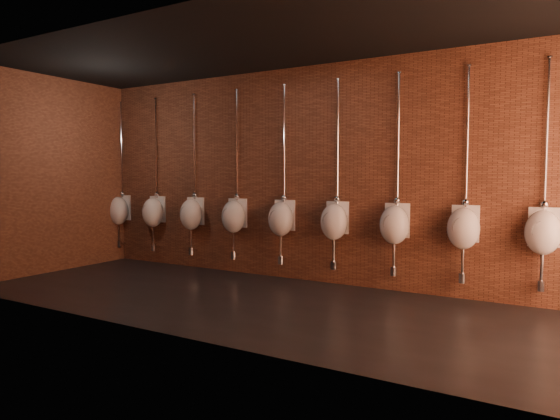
{
  "coord_description": "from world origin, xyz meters",
  "views": [
    {
      "loc": [
        3.1,
        -5.15,
        1.59
      ],
      "look_at": [
        -0.45,
        0.9,
        1.1
      ],
      "focal_mm": 32.0,
      "sensor_mm": 36.0,
      "label": 1
    }
  ],
  "objects_px": {
    "urinal_6": "(395,224)",
    "urinal_0": "(119,210)",
    "urinal_3": "(234,216)",
    "urinal_7": "(464,227)",
    "urinal_1": "(153,212)",
    "urinal_5": "(334,221)",
    "urinal_8": "(543,231)",
    "urinal_2": "(191,214)",
    "urinal_4": "(281,218)"
  },
  "relations": [
    {
      "from": "urinal_4",
      "to": "urinal_7",
      "type": "relative_size",
      "value": 1.0
    },
    {
      "from": "urinal_1",
      "to": "urinal_6",
      "type": "bearing_deg",
      "value": 0.0
    },
    {
      "from": "urinal_6",
      "to": "urinal_7",
      "type": "xyz_separation_m",
      "value": [
        0.88,
        0.0,
        0.0
      ]
    },
    {
      "from": "urinal_0",
      "to": "urinal_3",
      "type": "bearing_deg",
      "value": 0.0
    },
    {
      "from": "urinal_3",
      "to": "urinal_7",
      "type": "bearing_deg",
      "value": 0.0
    },
    {
      "from": "urinal_4",
      "to": "urinal_5",
      "type": "xyz_separation_m",
      "value": [
        0.88,
        0.0,
        0.0
      ]
    },
    {
      "from": "urinal_6",
      "to": "urinal_7",
      "type": "bearing_deg",
      "value": 0.0
    },
    {
      "from": "urinal_4",
      "to": "urinal_8",
      "type": "bearing_deg",
      "value": 0.0
    },
    {
      "from": "urinal_5",
      "to": "urinal_7",
      "type": "relative_size",
      "value": 1.0
    },
    {
      "from": "urinal_6",
      "to": "urinal_5",
      "type": "bearing_deg",
      "value": 180.0
    },
    {
      "from": "urinal_3",
      "to": "urinal_6",
      "type": "bearing_deg",
      "value": 0.0
    },
    {
      "from": "urinal_1",
      "to": "urinal_7",
      "type": "height_order",
      "value": "same"
    },
    {
      "from": "urinal_2",
      "to": "urinal_7",
      "type": "distance_m",
      "value": 4.41
    },
    {
      "from": "urinal_4",
      "to": "urinal_8",
      "type": "distance_m",
      "value": 3.53
    },
    {
      "from": "urinal_0",
      "to": "urinal_3",
      "type": "xyz_separation_m",
      "value": [
        2.64,
        0.0,
        0.0
      ]
    },
    {
      "from": "urinal_5",
      "to": "urinal_8",
      "type": "bearing_deg",
      "value": 0.0
    },
    {
      "from": "urinal_8",
      "to": "urinal_5",
      "type": "bearing_deg",
      "value": 180.0
    },
    {
      "from": "urinal_0",
      "to": "urinal_8",
      "type": "distance_m",
      "value": 7.05
    },
    {
      "from": "urinal_3",
      "to": "urinal_7",
      "type": "distance_m",
      "value": 3.53
    },
    {
      "from": "urinal_3",
      "to": "urinal_2",
      "type": "bearing_deg",
      "value": 180.0
    },
    {
      "from": "urinal_3",
      "to": "urinal_5",
      "type": "relative_size",
      "value": 1.0
    },
    {
      "from": "urinal_8",
      "to": "urinal_0",
      "type": "bearing_deg",
      "value": 180.0
    },
    {
      "from": "urinal_5",
      "to": "urinal_4",
      "type": "bearing_deg",
      "value": 180.0
    },
    {
      "from": "urinal_1",
      "to": "urinal_7",
      "type": "distance_m",
      "value": 5.29
    },
    {
      "from": "urinal_7",
      "to": "urinal_8",
      "type": "distance_m",
      "value": 0.88
    },
    {
      "from": "urinal_0",
      "to": "urinal_7",
      "type": "distance_m",
      "value": 6.17
    },
    {
      "from": "urinal_6",
      "to": "urinal_1",
      "type": "bearing_deg",
      "value": 180.0
    },
    {
      "from": "urinal_0",
      "to": "urinal_4",
      "type": "bearing_deg",
      "value": 0.0
    },
    {
      "from": "urinal_3",
      "to": "urinal_8",
      "type": "xyz_separation_m",
      "value": [
        4.41,
        0.0,
        0.0
      ]
    },
    {
      "from": "urinal_1",
      "to": "urinal_3",
      "type": "bearing_deg",
      "value": 0.0
    },
    {
      "from": "urinal_0",
      "to": "urinal_7",
      "type": "bearing_deg",
      "value": 0.0
    },
    {
      "from": "urinal_8",
      "to": "urinal_6",
      "type": "bearing_deg",
      "value": 180.0
    },
    {
      "from": "urinal_1",
      "to": "urinal_8",
      "type": "bearing_deg",
      "value": 0.0
    },
    {
      "from": "urinal_6",
      "to": "urinal_8",
      "type": "relative_size",
      "value": 1.0
    },
    {
      "from": "urinal_0",
      "to": "urinal_8",
      "type": "bearing_deg",
      "value": 0.0
    },
    {
      "from": "urinal_7",
      "to": "urinal_8",
      "type": "xyz_separation_m",
      "value": [
        0.88,
        0.0,
        0.0
      ]
    },
    {
      "from": "urinal_0",
      "to": "urinal_6",
      "type": "xyz_separation_m",
      "value": [
        5.29,
        0.0,
        0.0
      ]
    },
    {
      "from": "urinal_2",
      "to": "urinal_8",
      "type": "xyz_separation_m",
      "value": [
        5.29,
        0.0,
        0.0
      ]
    },
    {
      "from": "urinal_4",
      "to": "urinal_8",
      "type": "height_order",
      "value": "same"
    },
    {
      "from": "urinal_1",
      "to": "urinal_5",
      "type": "height_order",
      "value": "same"
    },
    {
      "from": "urinal_4",
      "to": "urinal_3",
      "type": "bearing_deg",
      "value": 180.0
    },
    {
      "from": "urinal_2",
      "to": "urinal_5",
      "type": "distance_m",
      "value": 2.64
    },
    {
      "from": "urinal_2",
      "to": "urinal_6",
      "type": "height_order",
      "value": "same"
    },
    {
      "from": "urinal_4",
      "to": "urinal_7",
      "type": "height_order",
      "value": "same"
    },
    {
      "from": "urinal_6",
      "to": "urinal_0",
      "type": "bearing_deg",
      "value": 180.0
    },
    {
      "from": "urinal_6",
      "to": "urinal_3",
      "type": "bearing_deg",
      "value": 180.0
    },
    {
      "from": "urinal_3",
      "to": "urinal_5",
      "type": "distance_m",
      "value": 1.76
    },
    {
      "from": "urinal_3",
      "to": "urinal_7",
      "type": "xyz_separation_m",
      "value": [
        3.53,
        0.0,
        0.0
      ]
    },
    {
      "from": "urinal_3",
      "to": "urinal_4",
      "type": "relative_size",
      "value": 1.0
    },
    {
      "from": "urinal_7",
      "to": "urinal_5",
      "type": "bearing_deg",
      "value": 180.0
    }
  ]
}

